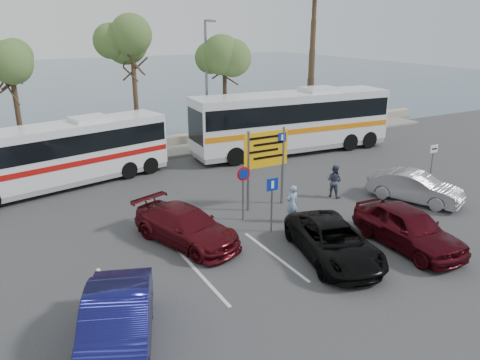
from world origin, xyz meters
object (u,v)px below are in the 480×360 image
car_maroon (186,226)px  car_silver_b (415,187)px  coach_bus_left (62,157)px  pedestrian_near (292,204)px  direction_sign (266,155)px  pedestrian_far (334,181)px  coach_bus_right (292,123)px  suv_black (333,241)px  street_lamp_right (207,79)px  car_blue (117,327)px  car_red (408,227)px

car_maroon → car_silver_b: 11.08m
coach_bus_left → pedestrian_near: 12.02m
direction_sign → pedestrian_far: bearing=-7.7°
direction_sign → pedestrian_far: size_ratio=2.27×
coach_bus_right → suv_black: coach_bus_right is taller
direction_sign → suv_black: bearing=-95.4°
pedestrian_near → pedestrian_far: (3.51, 1.53, -0.02)m
street_lamp_right → car_blue: size_ratio=1.70×
car_maroon → car_red: (7.07, -4.27, 0.10)m
coach_bus_left → suv_black: 14.49m
car_blue → car_red: car_red is taller
direction_sign → car_blue: bearing=-141.8°
coach_bus_left → car_silver_b: bearing=-35.9°
pedestrian_far → coach_bus_left: bearing=32.5°
coach_bus_left → pedestrian_far: bearing=-35.1°
car_silver_b → car_blue: bearing=171.6°
direction_sign → car_silver_b: direction_sign is taller
coach_bus_left → coach_bus_right: 14.00m
car_maroon → coach_bus_right: bearing=20.2°
coach_bus_left → street_lamp_right: bearing=17.6°
street_lamp_right → car_red: bearing=-88.2°
car_blue → pedestrian_near: bearing=48.7°
car_maroon → car_red: 8.26m
coach_bus_right → coach_bus_left: bearing=180.0°
street_lamp_right → coach_bus_left: bearing=-162.4°
coach_bus_right → street_lamp_right: bearing=146.1°
pedestrian_near → suv_black: bearing=77.8°
coach_bus_right → car_maroon: 14.32m
car_blue → pedestrian_near: pedestrian_near is taller
car_blue → car_red: 11.02m
direction_sign → coach_bus_right: 9.79m
car_silver_b → street_lamp_right: bearing=85.7°
car_silver_b → pedestrian_far: 3.69m
car_maroon → pedestrian_far: bearing=-10.4°
coach_bus_right → car_blue: coach_bus_right is taller
coach_bus_left → pedestrian_near: (7.56, -9.32, -0.77)m
coach_bus_left → car_blue: 14.06m
car_blue → pedestrian_far: (12.06, 6.22, 0.02)m
street_lamp_right → car_red: (0.50, -16.29, -3.82)m
suv_black → pedestrian_near: 3.39m
car_blue → car_silver_b: 15.45m
coach_bus_left → car_maroon: coach_bus_left is taller
suv_black → pedestrian_near: pedestrian_near is taller
suv_black → car_silver_b: bearing=34.4°
suv_black → car_silver_b: car_silver_b is taller
direction_sign → car_silver_b: 7.23m
direction_sign → car_maroon: size_ratio=0.76×
car_silver_b → pedestrian_near: pedestrian_near is taller
car_blue → pedestrian_far: size_ratio=2.96×
pedestrian_far → coach_bus_right: bearing=-43.1°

